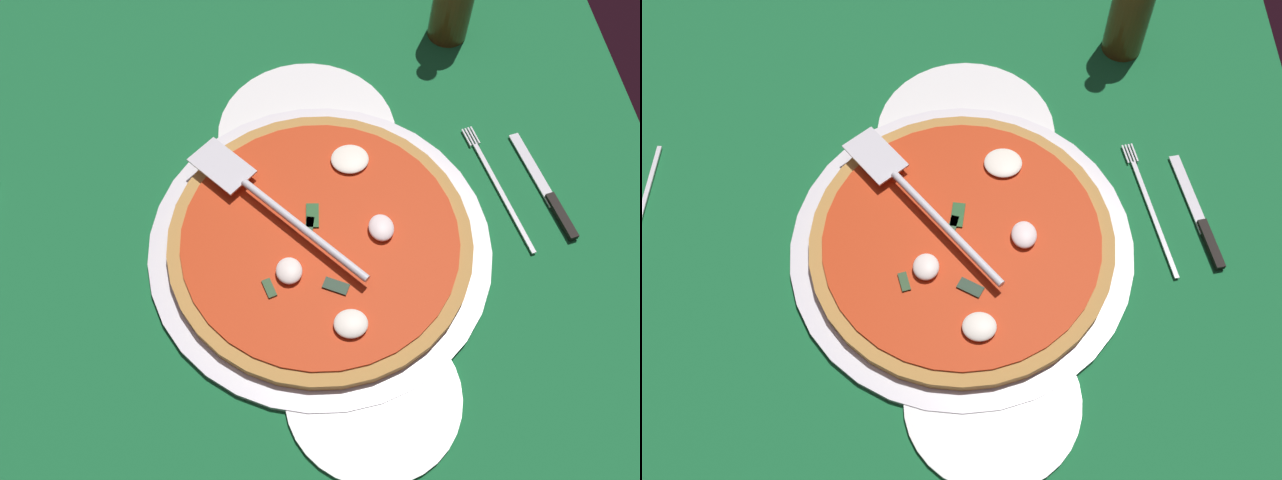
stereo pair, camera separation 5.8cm
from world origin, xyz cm
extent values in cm
cube|color=#176132|center=(0.00, 0.00, -0.40)|extent=(105.75, 105.75, 0.80)
cube|color=white|center=(-48.07, -38.45, 0.05)|extent=(9.61, 9.61, 0.10)
cube|color=white|center=(-38.45, -28.84, 0.05)|extent=(9.61, 9.61, 0.10)
cube|color=white|center=(-38.45, -9.61, 0.05)|extent=(9.61, 9.61, 0.10)
cube|color=white|center=(-38.45, 9.61, 0.05)|extent=(9.61, 9.61, 0.10)
cube|color=white|center=(-38.45, 28.84, 0.05)|extent=(9.61, 9.61, 0.10)
cube|color=white|center=(-28.84, -19.23, 0.05)|extent=(9.61, 9.61, 0.10)
cube|color=white|center=(-28.84, 0.00, 0.05)|extent=(9.61, 9.61, 0.10)
cube|color=white|center=(-28.84, 19.23, 0.05)|extent=(9.61, 9.61, 0.10)
cube|color=silver|center=(-28.84, 38.45, 0.05)|extent=(9.61, 9.61, 0.10)
cube|color=white|center=(-19.23, -28.84, 0.05)|extent=(9.61, 9.61, 0.10)
cube|color=white|center=(-19.23, -9.61, 0.05)|extent=(9.61, 9.61, 0.10)
cube|color=white|center=(-19.23, 9.61, 0.05)|extent=(9.61, 9.61, 0.10)
cube|color=white|center=(-19.23, 28.84, 0.05)|extent=(9.61, 9.61, 0.10)
cube|color=white|center=(-19.23, 48.07, 0.05)|extent=(9.61, 9.61, 0.10)
cube|color=silver|center=(-9.61, -19.23, 0.05)|extent=(9.61, 9.61, 0.10)
cube|color=white|center=(-9.61, 0.00, 0.05)|extent=(9.61, 9.61, 0.10)
cube|color=white|center=(-9.61, 19.23, 0.05)|extent=(9.61, 9.61, 0.10)
cube|color=white|center=(-9.61, 38.45, 0.05)|extent=(9.61, 9.61, 0.10)
cube|color=white|center=(0.00, -28.84, 0.05)|extent=(9.61, 9.61, 0.10)
cube|color=white|center=(0.00, -9.61, 0.05)|extent=(9.61, 9.61, 0.10)
cube|color=white|center=(0.00, 9.61, 0.05)|extent=(9.61, 9.61, 0.10)
cube|color=white|center=(0.00, 28.84, 0.05)|extent=(9.61, 9.61, 0.10)
cube|color=white|center=(0.00, 48.07, 0.05)|extent=(9.61, 9.61, 0.10)
cube|color=silver|center=(9.61, -19.23, 0.05)|extent=(9.61, 9.61, 0.10)
cube|color=white|center=(9.61, 0.00, 0.05)|extent=(9.61, 9.61, 0.10)
cube|color=white|center=(9.61, 19.23, 0.05)|extent=(9.61, 9.61, 0.10)
cube|color=white|center=(9.61, 38.45, 0.05)|extent=(9.61, 9.61, 0.10)
cube|color=white|center=(19.23, -28.84, 0.05)|extent=(9.61, 9.61, 0.10)
cube|color=white|center=(19.23, -9.61, 0.05)|extent=(9.61, 9.61, 0.10)
cube|color=white|center=(19.23, 9.61, 0.05)|extent=(9.61, 9.61, 0.10)
cube|color=white|center=(19.23, 28.84, 0.05)|extent=(9.61, 9.61, 0.10)
cube|color=silver|center=(28.84, 0.00, 0.05)|extent=(9.61, 9.61, 0.10)
cube|color=white|center=(28.84, 19.23, 0.05)|extent=(9.61, 9.61, 0.10)
cube|color=silver|center=(28.84, 38.45, 0.05)|extent=(9.61, 9.61, 0.10)
cylinder|color=silver|center=(1.80, 4.97, 0.69)|extent=(44.05, 44.05, 1.17)
cylinder|color=white|center=(-16.37, 5.58, 0.60)|extent=(24.96, 24.96, 1.00)
cylinder|color=white|center=(22.20, 8.44, 0.60)|extent=(20.62, 20.62, 1.00)
cylinder|color=#B7843F|center=(1.80, 4.97, 2.01)|extent=(38.80, 38.80, 1.47)
cylinder|color=red|center=(1.80, 4.97, 2.90)|extent=(35.36, 35.36, 0.30)
ellipsoid|color=white|center=(-9.19, 10.47, 3.50)|extent=(4.66, 5.06, 0.92)
ellipsoid|color=white|center=(6.32, 0.54, 3.73)|extent=(3.64, 3.25, 1.36)
ellipsoid|color=white|center=(14.14, 6.96, 3.62)|extent=(3.73, 4.10, 1.15)
ellipsoid|color=white|center=(1.86, 12.75, 3.71)|extent=(3.86, 3.22, 1.33)
cube|color=#294827|center=(8.08, -2.10, 3.20)|extent=(2.71, 1.73, 0.30)
cube|color=#203625|center=(8.89, 5.96, 3.20)|extent=(2.80, 3.46, 0.30)
cube|color=#294F2E|center=(0.33, 3.85, 3.20)|extent=(2.56, 1.58, 0.30)
cube|color=#205024|center=(-1.36, 4.42, 3.20)|extent=(3.69, 2.05, 0.30)
cube|color=silver|center=(-9.67, -6.45, 4.56)|extent=(9.40, 9.03, 0.30)
cylinder|color=silver|center=(1.36, 2.94, 4.91)|extent=(16.50, 14.25, 1.00)
cube|color=white|center=(-2.80, 33.12, 0.40)|extent=(22.46, 16.53, 0.60)
cube|color=silver|center=(-2.25, 30.29, 0.83)|extent=(17.80, 4.07, 0.25)
cube|color=silver|center=(-12.69, 28.91, 0.83)|extent=(2.99, 0.79, 0.25)
cube|color=silver|center=(-12.60, 28.48, 0.83)|extent=(2.99, 0.79, 0.25)
cube|color=silver|center=(-12.52, 28.05, 0.83)|extent=(2.99, 0.79, 0.25)
cube|color=silver|center=(-12.43, 27.61, 0.83)|extent=(2.99, 0.79, 0.25)
cube|color=black|center=(1.87, 36.99, 1.10)|extent=(7.20, 2.55, 0.80)
cube|color=silver|center=(-5.97, 35.44, 0.83)|extent=(12.47, 3.77, 0.25)
cylinder|color=#4F3715|center=(-32.53, 29.27, 6.81)|extent=(6.02, 6.02, 13.41)
camera|label=1|loc=(45.87, -1.00, 83.78)|focal=41.05mm
camera|label=2|loc=(46.27, 4.81, 83.78)|focal=41.05mm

